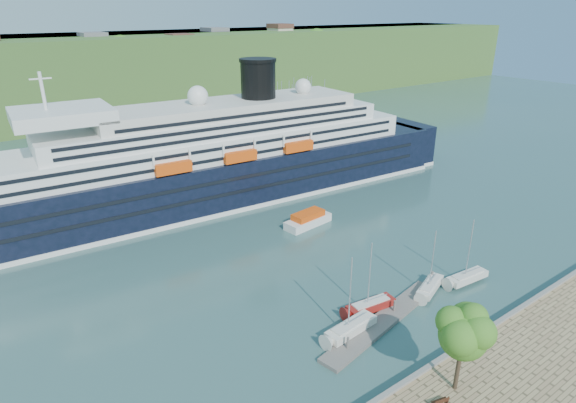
# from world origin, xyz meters

# --- Properties ---
(ground) EXTENTS (400.00, 400.00, 0.00)m
(ground) POSITION_xyz_m (0.00, 0.00, 0.00)
(ground) COLOR #305655
(ground) RESTS_ON ground
(far_hillside) EXTENTS (400.00, 50.00, 24.00)m
(far_hillside) POSITION_xyz_m (0.00, 145.00, 12.00)
(far_hillside) COLOR #345F26
(far_hillside) RESTS_ON ground
(quay_coping) EXTENTS (220.00, 0.50, 0.30)m
(quay_coping) POSITION_xyz_m (0.00, -0.20, 1.15)
(quay_coping) COLOR slate
(quay_coping) RESTS_ON promenade
(cruise_ship) EXTENTS (108.71, 23.50, 24.22)m
(cruise_ship) POSITION_xyz_m (0.98, 51.62, 12.11)
(cruise_ship) COLOR black
(cruise_ship) RESTS_ON ground
(park_bench) EXTENTS (1.66, 0.99, 0.99)m
(park_bench) POSITION_xyz_m (-5.52, -3.65, 1.50)
(park_bench) COLOR #422113
(park_bench) RESTS_ON promenade
(promenade_tree) EXTENTS (5.53, 5.53, 9.16)m
(promenade_tree) POSITION_xyz_m (-2.76, -3.19, 5.58)
(promenade_tree) COLOR #3B6A1C
(promenade_tree) RESTS_ON promenade
(floating_pontoon) EXTENTS (19.92, 5.98, 0.44)m
(floating_pontoon) POSITION_xyz_m (0.27, 8.09, 0.22)
(floating_pontoon) COLOR gray
(floating_pontoon) RESTS_ON ground
(sailboat_white_near) EXTENTS (7.12, 2.54, 9.01)m
(sailboat_white_near) POSITION_xyz_m (-4.07, 8.67, 4.51)
(sailboat_white_near) COLOR silver
(sailboat_white_near) RESTS_ON ground
(sailboat_red) EXTENTS (6.77, 2.64, 8.51)m
(sailboat_red) POSITION_xyz_m (0.57, 10.38, 4.26)
(sailboat_red) COLOR maroon
(sailboat_red) RESTS_ON ground
(sailboat_white_far) EXTENTS (6.45, 3.80, 8.06)m
(sailboat_white_far) POSITION_xyz_m (9.38, 9.00, 4.03)
(sailboat_white_far) COLOR silver
(sailboat_white_far) RESTS_ON ground
(tender_launch) EXTENTS (8.53, 3.80, 2.28)m
(tender_launch) POSITION_xyz_m (9.56, 32.97, 1.14)
(tender_launch) COLOR #E1490D
(tender_launch) RESTS_ON ground
(sailboat_extra) EXTENTS (6.67, 2.43, 8.43)m
(sailboat_extra) POSITION_xyz_m (14.83, 7.56, 4.21)
(sailboat_extra) COLOR silver
(sailboat_extra) RESTS_ON ground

